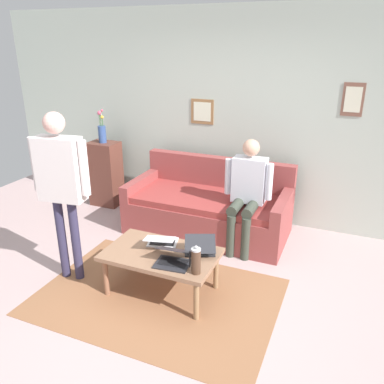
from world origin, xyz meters
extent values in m
plane|color=#BA9D9D|center=(0.00, 0.00, 0.00)|extent=(7.68, 7.68, 0.00)
cube|color=#936040|center=(0.05, -0.06, 0.00)|extent=(2.24, 1.54, 0.01)
cube|color=#B4C1B4|center=(0.00, -2.20, 1.35)|extent=(7.04, 0.10, 2.70)
cube|color=brown|center=(-1.40, -2.15, 1.67)|extent=(0.23, 0.02, 0.37)
cube|color=beige|center=(-1.40, -2.14, 1.67)|extent=(0.18, 0.00, 0.28)
cube|color=olive|center=(0.42, -2.15, 1.41)|extent=(0.32, 0.02, 0.32)
cube|color=silver|center=(0.42, -2.14, 1.41)|extent=(0.24, 0.00, 0.25)
cube|color=brown|center=(0.09, -1.52, 0.21)|extent=(1.97, 0.94, 0.42)
cube|color=#963735|center=(0.09, -1.50, 0.46)|extent=(1.73, 0.86, 0.08)
cube|color=brown|center=(0.09, -1.92, 0.65)|extent=(1.97, 0.14, 0.46)
cube|color=brown|center=(-0.83, -1.52, 0.52)|extent=(0.12, 0.94, 0.20)
cube|color=brown|center=(1.02, -1.52, 0.52)|extent=(0.12, 0.94, 0.20)
cube|color=#91694E|center=(0.05, -0.16, 0.41)|extent=(1.06, 0.64, 0.04)
cylinder|color=#96714D|center=(-0.42, 0.09, 0.19)|extent=(0.05, 0.05, 0.39)
cylinder|color=#8F5F45|center=(0.51, 0.09, 0.19)|extent=(0.05, 0.05, 0.39)
cylinder|color=#946F4B|center=(-0.42, -0.41, 0.19)|extent=(0.05, 0.05, 0.39)
cylinder|color=#8C5F49|center=(0.51, -0.41, 0.19)|extent=(0.05, 0.05, 0.39)
cube|color=silver|center=(0.12, -0.34, 0.44)|extent=(0.33, 0.28, 0.01)
cube|color=black|center=(0.11, -0.32, 0.44)|extent=(0.26, 0.19, 0.00)
cube|color=silver|center=(0.08, -0.21, 0.54)|extent=(0.33, 0.27, 0.05)
cube|color=silver|center=(0.09, -0.21, 0.54)|extent=(0.29, 0.24, 0.04)
cube|color=#28282D|center=(-0.28, -0.33, 0.44)|extent=(0.35, 0.33, 0.01)
cube|color=black|center=(-0.28, -0.32, 0.44)|extent=(0.27, 0.22, 0.00)
cube|color=#28282D|center=(-0.30, -0.27, 0.54)|extent=(0.34, 0.30, 0.10)
cube|color=silver|center=(-0.30, -0.27, 0.54)|extent=(0.31, 0.27, 0.09)
cube|color=#28282D|center=(-0.14, -0.01, 0.44)|extent=(0.33, 0.26, 0.01)
cube|color=black|center=(-0.14, -0.03, 0.44)|extent=(0.27, 0.16, 0.00)
cube|color=#28282D|center=(-0.14, -0.08, 0.54)|extent=(0.33, 0.23, 0.10)
cube|color=#292C31|center=(-0.14, -0.08, 0.54)|extent=(0.29, 0.21, 0.08)
cylinder|color=#4C3323|center=(-0.39, 0.03, 0.54)|extent=(0.08, 0.08, 0.22)
cylinder|color=#B7B7BC|center=(-0.39, 0.03, 0.66)|extent=(0.08, 0.08, 0.02)
sphere|color=#B2B2B7|center=(-0.39, 0.03, 0.68)|extent=(0.03, 0.03, 0.03)
cube|color=black|center=(-0.33, 0.03, 0.55)|extent=(0.01, 0.01, 0.15)
cube|color=brown|center=(1.80, -1.81, 0.47)|extent=(0.42, 0.32, 0.94)
cylinder|color=#34508C|center=(1.80, -1.81, 1.05)|extent=(0.11, 0.11, 0.24)
cylinder|color=#3D7038|center=(1.81, -1.79, 1.26)|extent=(0.02, 0.01, 0.17)
sphere|color=silver|center=(1.82, -1.79, 1.34)|extent=(0.04, 0.04, 0.04)
cylinder|color=#3D7038|center=(1.78, -1.81, 1.28)|extent=(0.01, 0.02, 0.22)
sphere|color=#DF526D|center=(1.77, -1.81, 1.39)|extent=(0.03, 0.03, 0.03)
cylinder|color=#3D7038|center=(1.78, -1.80, 1.23)|extent=(0.01, 0.01, 0.13)
sphere|color=gold|center=(1.77, -1.80, 1.30)|extent=(0.05, 0.05, 0.05)
cylinder|color=#3D7038|center=(1.79, -1.79, 1.27)|extent=(0.03, 0.01, 0.19)
sphere|color=#DC516F|center=(1.79, -1.77, 1.36)|extent=(0.05, 0.05, 0.05)
cylinder|color=#3D7038|center=(1.81, -1.82, 1.25)|extent=(0.02, 0.02, 0.16)
sphere|color=silver|center=(1.82, -1.83, 1.33)|extent=(0.05, 0.05, 0.05)
cylinder|color=#322E4B|center=(1.09, -0.01, 0.43)|extent=(0.09, 0.09, 0.86)
cylinder|color=#322E4B|center=(0.94, -0.04, 0.43)|extent=(0.09, 0.09, 0.86)
cube|color=silver|center=(1.01, -0.03, 1.17)|extent=(0.45, 0.25, 0.61)
cylinder|color=silver|center=(1.27, 0.01, 1.20)|extent=(0.09, 0.09, 0.52)
cylinder|color=silver|center=(0.76, -0.06, 1.20)|extent=(0.09, 0.09, 0.52)
sphere|color=beige|center=(1.01, -0.03, 1.60)|extent=(0.20, 0.20, 0.20)
cylinder|color=#3A4136|center=(-0.53, -1.06, 0.25)|extent=(0.10, 0.10, 0.50)
cylinder|color=#3A4136|center=(-0.36, -1.06, 0.25)|extent=(0.10, 0.10, 0.50)
cylinder|color=#3A4136|center=(-0.53, -1.24, 0.55)|extent=(0.12, 0.40, 0.12)
cylinder|color=#3A4136|center=(-0.36, -1.24, 0.55)|extent=(0.12, 0.40, 0.12)
cube|color=silver|center=(-0.44, -1.42, 0.81)|extent=(0.37, 0.20, 0.52)
cylinder|color=silver|center=(-0.68, -1.37, 0.84)|extent=(0.08, 0.08, 0.42)
cylinder|color=silver|center=(-0.21, -1.37, 0.84)|extent=(0.08, 0.08, 0.42)
sphere|color=tan|center=(-0.44, -1.42, 1.19)|extent=(0.19, 0.19, 0.19)
camera|label=1|loc=(-1.48, 2.70, 2.30)|focal=36.73mm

